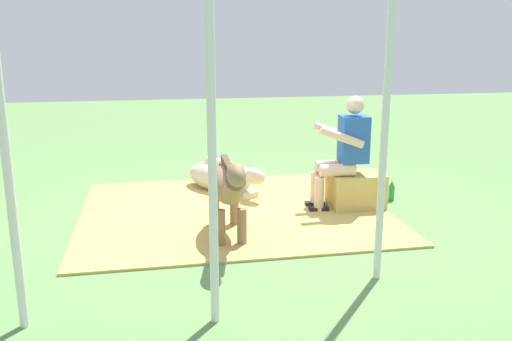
{
  "coord_description": "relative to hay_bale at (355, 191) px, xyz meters",
  "views": [
    {
      "loc": [
        0.98,
        5.67,
        1.9
      ],
      "look_at": [
        -0.08,
        0.21,
        0.55
      ],
      "focal_mm": 38.25,
      "sensor_mm": 36.0,
      "label": 1
    }
  ],
  "objects": [
    {
      "name": "person_seated",
      "position": [
        0.16,
        -0.01,
        0.49
      ],
      "size": [
        0.68,
        0.45,
        1.29
      ],
      "color": "beige",
      "rests_on": "ground"
    },
    {
      "name": "pony_standing",
      "position": [
        1.57,
        0.72,
        0.33
      ],
      "size": [
        0.34,
        1.35,
        0.89
      ],
      "color": "#8C6B4C",
      "rests_on": "ground"
    },
    {
      "name": "pony_lying",
      "position": [
        1.44,
        -0.97,
        -0.02
      ],
      "size": [
        0.97,
        1.26,
        0.42
      ],
      "color": "beige",
      "rests_on": "ground"
    },
    {
      "name": "tent_pole_right",
      "position": [
        3.16,
        2.1,
        0.98
      ],
      "size": [
        0.06,
        0.06,
        2.36
      ],
      "primitive_type": "cylinder",
      "color": "silver",
      "rests_on": "ground"
    },
    {
      "name": "ground_plane",
      "position": [
        1.28,
        0.0,
        -0.2
      ],
      "size": [
        24.0,
        24.0,
        0.0
      ],
      "primitive_type": "plane",
      "color": "#608C4C"
    },
    {
      "name": "tent_pole_mid",
      "position": [
        1.88,
        2.27,
        0.98
      ],
      "size": [
        0.06,
        0.06,
        2.36
      ],
      "primitive_type": "cylinder",
      "color": "silver",
      "rests_on": "ground"
    },
    {
      "name": "hay_bale",
      "position": [
        0.0,
        0.0,
        0.0
      ],
      "size": [
        0.6,
        0.43,
        0.41
      ],
      "primitive_type": "cube",
      "color": "tan",
      "rests_on": "ground"
    },
    {
      "name": "tent_pole_left",
      "position": [
        0.51,
        1.82,
        0.98
      ],
      "size": [
        0.06,
        0.06,
        2.36
      ],
      "primitive_type": "cylinder",
      "color": "silver",
      "rests_on": "ground"
    },
    {
      "name": "soda_bottle",
      "position": [
        -0.54,
        -0.2,
        -0.09
      ],
      "size": [
        0.07,
        0.07,
        0.24
      ],
      "color": "#268C3F",
      "rests_on": "ground"
    },
    {
      "name": "hay_patch",
      "position": [
        1.4,
        -0.12,
        -0.19
      ],
      "size": [
        3.36,
        2.87,
        0.02
      ],
      "primitive_type": "cube",
      "color": "tan",
      "rests_on": "ground"
    }
  ]
}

